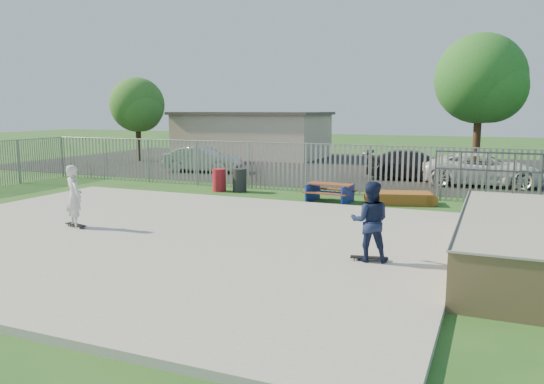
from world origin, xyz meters
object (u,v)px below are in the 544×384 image
at_px(car_dark, 415,165).
at_px(skater_navy, 370,221).
at_px(tree_mid, 480,79).
at_px(trash_bin_grey, 240,180).
at_px(car_white, 483,169).
at_px(car_silver, 203,159).
at_px(tree_left, 137,105).
at_px(trash_bin_red, 219,180).
at_px(skater_white, 74,196).
at_px(picnic_table, 330,193).
at_px(funbox, 400,198).

xyz_separation_m(car_dark, skater_navy, (1.19, -15.09, 0.30)).
bearing_deg(tree_mid, car_dark, -117.24).
distance_m(trash_bin_grey, skater_navy, 11.17).
relative_size(car_dark, car_white, 0.92).
relative_size(car_silver, tree_mid, 0.56).
distance_m(trash_bin_grey, tree_left, 15.50).
height_order(trash_bin_red, car_dark, car_dark).
height_order(trash_bin_red, skater_white, skater_white).
relative_size(tree_left, tree_mid, 0.73).
bearing_deg(car_silver, trash_bin_grey, -147.14).
xyz_separation_m(picnic_table, skater_white, (-5.09, -7.37, 0.66)).
distance_m(trash_bin_red, skater_white, 8.17).
distance_m(car_silver, tree_left, 8.64).
height_order(picnic_table, skater_white, skater_white).
height_order(car_silver, car_dark, car_dark).
bearing_deg(skater_white, picnic_table, -98.97).
bearing_deg(tree_mid, car_silver, -155.23).
distance_m(car_dark, tree_mid, 7.02).
xyz_separation_m(car_silver, skater_white, (3.97, -13.69, 0.31)).
xyz_separation_m(tree_left, skater_white, (11.09, -17.61, -2.65)).
height_order(picnic_table, tree_mid, tree_mid).
relative_size(trash_bin_grey, car_white, 0.18).
bearing_deg(funbox, car_silver, 138.31).
relative_size(trash_bin_grey, skater_white, 0.56).
distance_m(car_white, skater_navy, 14.32).
bearing_deg(trash_bin_grey, tree_left, 142.31).
distance_m(picnic_table, tree_left, 19.44).
bearing_deg(skater_white, funbox, -107.30).
xyz_separation_m(tree_left, skater_navy, (19.31, -17.70, -2.65)).
bearing_deg(skater_navy, car_silver, -61.08).
distance_m(trash_bin_red, car_dark, 9.77).
distance_m(trash_bin_red, trash_bin_grey, 0.87).
height_order(picnic_table, funbox, picnic_table).
bearing_deg(picnic_table, car_dark, 80.68).
height_order(trash_bin_grey, skater_white, skater_white).
xyz_separation_m(car_silver, tree_mid, (13.56, 6.26, 4.28)).
bearing_deg(trash_bin_red, skater_navy, -45.29).
height_order(picnic_table, car_silver, car_silver).
relative_size(picnic_table, tree_left, 0.32).
xyz_separation_m(trash_bin_grey, car_silver, (-4.89, 5.36, 0.23)).
distance_m(picnic_table, tree_mid, 14.14).
bearing_deg(tree_mid, skater_white, -115.66).
distance_m(car_white, tree_left, 21.69).
distance_m(tree_left, tree_mid, 20.85).
relative_size(car_white, skater_navy, 3.01).
bearing_deg(skater_navy, picnic_table, -79.83).
distance_m(car_silver, car_dark, 11.09).
height_order(funbox, car_white, car_white).
height_order(trash_bin_red, tree_mid, tree_mid).
relative_size(tree_left, skater_navy, 3.16).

